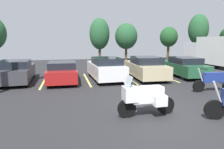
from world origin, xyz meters
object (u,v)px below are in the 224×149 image
(car_red, at_px, (63,72))
(car_green, at_px, (183,67))
(motorcycle_touring, at_px, (144,97))
(car_charcoal, at_px, (16,71))
(car_champagne, at_px, (145,68))
(box_truck, at_px, (218,51))
(motorcycle_third, at_px, (214,80))
(car_white, at_px, (106,68))

(car_red, relative_size, car_green, 0.91)
(motorcycle_touring, height_order, car_charcoal, motorcycle_touring)
(car_champagne, distance_m, car_green, 3.07)
(motorcycle_touring, height_order, car_green, motorcycle_touring)
(car_charcoal, xyz_separation_m, car_green, (11.58, -0.35, 0.01))
(car_charcoal, relative_size, box_truck, 0.62)
(car_charcoal, xyz_separation_m, box_truck, (17.58, 3.23, 0.88))
(box_truck, bearing_deg, motorcycle_touring, -138.62)
(car_red, bearing_deg, car_charcoal, 169.96)
(car_charcoal, relative_size, car_champagne, 0.93)
(motorcycle_third, bearing_deg, car_champagne, 114.65)
(car_white, xyz_separation_m, box_truck, (11.90, 3.64, 0.82))
(car_red, bearing_deg, motorcycle_touring, -66.93)
(car_champagne, height_order, car_green, car_champagne)
(car_champagne, bearing_deg, motorcycle_touring, -112.44)
(car_champagne, distance_m, box_truck, 9.82)
(box_truck, bearing_deg, car_red, -165.74)
(car_champagne, bearing_deg, box_truck, 22.13)
(car_white, bearing_deg, car_red, -177.93)
(box_truck, bearing_deg, car_champagne, -157.87)
(car_white, xyz_separation_m, car_champagne, (2.83, -0.05, -0.02))
(car_champagne, relative_size, car_green, 1.02)
(box_truck, bearing_deg, motorcycle_third, -131.20)
(car_red, xyz_separation_m, car_white, (2.82, 0.10, 0.11))
(motorcycle_third, height_order, car_champagne, car_champagne)
(car_white, distance_m, car_green, 5.90)
(car_red, bearing_deg, motorcycle_third, -29.44)
(car_white, bearing_deg, car_charcoal, 175.92)
(car_green, distance_m, box_truck, 7.04)
(car_charcoal, bearing_deg, box_truck, 10.41)
(motorcycle_third, bearing_deg, motorcycle_touring, -153.56)
(motorcycle_third, distance_m, box_truck, 10.76)
(car_charcoal, bearing_deg, car_champagne, -3.06)
(motorcycle_touring, distance_m, car_white, 6.81)
(car_charcoal, relative_size, car_white, 1.01)
(car_green, bearing_deg, motorcycle_touring, -130.46)
(motorcycle_third, distance_m, car_green, 4.61)
(car_white, bearing_deg, car_champagne, -1.00)
(motorcycle_touring, bearing_deg, car_champagne, 67.56)
(car_charcoal, relative_size, car_red, 1.05)
(car_champagne, bearing_deg, car_green, 2.02)
(motorcycle_touring, relative_size, motorcycle_third, 0.92)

